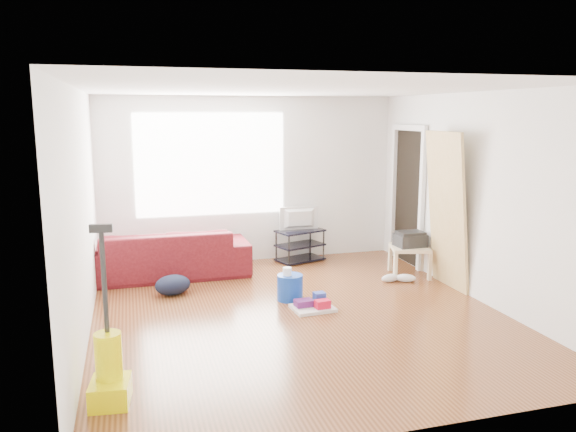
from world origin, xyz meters
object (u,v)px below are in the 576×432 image
object	(u,v)px
tv_stand	(300,245)
cleaning_tray	(313,305)
bucket	(290,300)
backpack	(173,294)
vacuum	(109,371)
sofa	(167,276)
side_table	(410,251)

from	to	relation	value
tv_stand	cleaning_tray	world-z (taller)	tv_stand
cleaning_tray	tv_stand	bearing A→B (deg)	77.07
bucket	backpack	distance (m)	1.49
bucket	vacuum	bearing A→B (deg)	-135.91
sofa	bucket	xyz separation A→B (m)	(1.38, -1.45, 0.00)
bucket	backpack	bearing A→B (deg)	156.13
vacuum	bucket	bearing A→B (deg)	50.88
tv_stand	bucket	world-z (taller)	tv_stand
sofa	bucket	distance (m)	2.00
tv_stand	side_table	size ratio (longest dim) A/B	1.25
cleaning_tray	vacuum	world-z (taller)	vacuum
tv_stand	cleaning_tray	bearing A→B (deg)	-121.27
side_table	cleaning_tray	xyz separation A→B (m)	(-1.74, -0.95, -0.30)
sofa	backpack	xyz separation A→B (m)	(0.02, -0.85, 0.00)
side_table	bucket	distance (m)	2.02
sofa	cleaning_tray	xyz separation A→B (m)	(1.55, -1.84, 0.05)
sofa	side_table	distance (m)	3.42
backpack	bucket	bearing A→B (deg)	-42.84
vacuum	side_table	bearing A→B (deg)	39.52
cleaning_tray	vacuum	xyz separation A→B (m)	(-2.21, -1.58, 0.21)
bucket	vacuum	xyz separation A→B (m)	(-2.04, -1.98, 0.26)
cleaning_tray	vacuum	bearing A→B (deg)	-144.43
backpack	sofa	bearing A→B (deg)	72.21
bucket	sofa	bearing A→B (deg)	133.57
tv_stand	vacuum	bearing A→B (deg)	-144.47
sofa	vacuum	size ratio (longest dim) A/B	1.60
sofa	backpack	bearing A→B (deg)	91.18
sofa	backpack	world-z (taller)	sofa
sofa	side_table	xyz separation A→B (m)	(3.28, -0.89, 0.35)
vacuum	tv_stand	bearing A→B (deg)	60.66
side_table	vacuum	distance (m)	4.70
sofa	tv_stand	xyz separation A→B (m)	(2.03, 0.27, 0.25)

